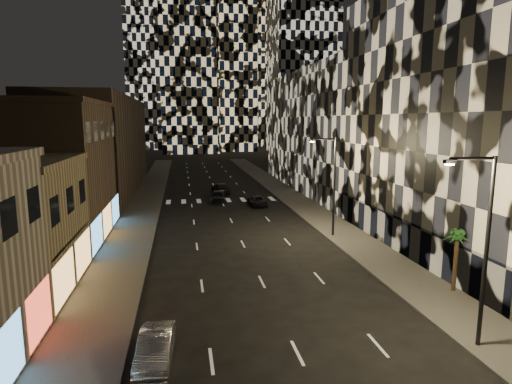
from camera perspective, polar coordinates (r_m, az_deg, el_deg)
name	(u,v)px	position (r m, az deg, el deg)	size (l,w,h in m)	color
sidewalk_left	(145,202)	(57.98, -14.57, -1.32)	(4.00, 120.00, 0.15)	#47443F
sidewalk_right	(293,197)	(59.69, 4.92, -0.73)	(4.00, 120.00, 0.15)	#47443F
curb_left	(161,202)	(57.84, -12.50, -1.26)	(0.20, 120.00, 0.15)	#4C4C47
curb_right	(278,198)	(59.20, 2.96, -0.80)	(0.20, 120.00, 0.15)	#4C4C47
retail_brown	(46,174)	(42.28, -26.21, 2.19)	(10.00, 15.00, 12.00)	#4C3B2B
retail_filler_left	(100,145)	(67.94, -20.06, 5.86)	(10.00, 40.00, 14.00)	#4C3B2B
midrise_right	(495,116)	(40.07, 29.22, 8.78)	(16.00, 25.00, 22.00)	#232326
midrise_base	(400,234)	(36.93, 18.63, -5.39)	(0.60, 25.00, 3.00)	#383838
midrise_filler_right	(344,131)	(68.54, 11.71, 7.94)	(16.00, 40.00, 18.00)	#232326
tower_center_low	(187,4)	(151.35, -9.15, 23.51)	(18.00, 18.00, 95.00)	black
streetlight_near	(483,239)	(22.13, 27.98, -5.58)	(2.55, 0.25, 9.00)	black
streetlight_far	(332,180)	(39.51, 10.09, 1.62)	(2.55, 0.25, 9.00)	black
car_silver_parked	(155,348)	(20.76, -13.27, -19.57)	(1.45, 4.15, 1.37)	#95959A
car_dark_midlane	(218,196)	(56.82, -5.10, -0.56)	(1.79, 4.45, 1.51)	black
car_dark_oncoming	(221,188)	(63.60, -4.71, 0.53)	(2.12, 5.21, 1.51)	black
car_dark_rightlane	(257,201)	(53.84, 0.18, -1.25)	(2.01, 4.35, 1.21)	black
palm_tree	(457,240)	(29.19, 25.24, -5.85)	(1.97, 2.02, 3.95)	#47331E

